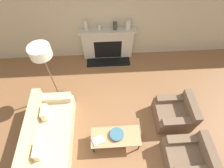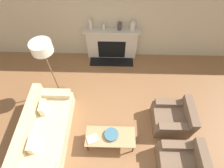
% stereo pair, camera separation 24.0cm
% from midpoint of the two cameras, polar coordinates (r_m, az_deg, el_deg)
% --- Properties ---
extents(ground_plane, '(18.00, 18.00, 0.00)m').
position_cam_midpoint_polar(ground_plane, '(4.46, -2.59, -19.80)').
color(ground_plane, brown).
extents(wall_back, '(18.00, 0.06, 2.90)m').
position_cam_midpoint_polar(wall_back, '(5.28, -4.42, 21.26)').
color(wall_back, '#BCAD8E').
rests_on(wall_back, ground_plane).
extents(fireplace, '(1.71, 0.59, 1.09)m').
position_cam_midpoint_polar(fireplace, '(5.72, -2.64, 12.73)').
color(fireplace, beige).
rests_on(fireplace, ground_plane).
extents(couch, '(0.94, 1.97, 0.79)m').
position_cam_midpoint_polar(couch, '(4.53, -21.48, -15.15)').
color(couch, '#CCB78E').
rests_on(couch, ground_plane).
extents(armchair_near, '(0.89, 0.82, 0.75)m').
position_cam_midpoint_polar(armchair_near, '(4.37, 21.96, -21.26)').
color(armchair_near, brown).
rests_on(armchair_near, ground_plane).
extents(armchair_far, '(0.89, 0.82, 0.75)m').
position_cam_midpoint_polar(armchair_far, '(4.69, 18.39, -9.15)').
color(armchair_far, brown).
rests_on(armchair_far, ground_plane).
extents(coffee_table, '(1.13, 0.48, 0.40)m').
position_cam_midpoint_polar(coffee_table, '(4.14, -0.50, -16.91)').
color(coffee_table, tan).
rests_on(coffee_table, ground_plane).
extents(bowl, '(0.31, 0.31, 0.07)m').
position_cam_midpoint_polar(bowl, '(4.08, -0.21, -16.15)').
color(bowl, '#38667A').
rests_on(bowl, coffee_table).
extents(book, '(0.30, 0.27, 0.02)m').
position_cam_midpoint_polar(book, '(4.09, -6.32, -17.88)').
color(book, '#B2A893').
rests_on(book, coffee_table).
extents(floor_lamp, '(0.48, 0.48, 1.85)m').
position_cam_midpoint_polar(floor_lamp, '(4.15, -23.46, 8.29)').
color(floor_lamp, brown).
rests_on(floor_lamp, ground_plane).
extents(mantel_vase_left, '(0.09, 0.09, 0.32)m').
position_cam_midpoint_polar(mantel_vase_left, '(5.32, -9.90, 18.25)').
color(mantel_vase_left, beige).
rests_on(mantel_vase_left, fireplace).
extents(mantel_vase_center_left, '(0.10, 0.10, 0.18)m').
position_cam_midpoint_polar(mantel_vase_center_left, '(5.33, -5.55, 17.94)').
color(mantel_vase_center_left, beige).
rests_on(mantel_vase_center_left, fireplace).
extents(mantel_vase_center_right, '(0.11, 0.11, 0.22)m').
position_cam_midpoint_polar(mantel_vase_center_right, '(5.32, -0.39, 18.40)').
color(mantel_vase_center_right, '#3D383D').
rests_on(mantel_vase_center_right, fireplace).
extents(mantel_vase_right, '(0.15, 0.15, 0.26)m').
position_cam_midpoint_polar(mantel_vase_right, '(5.34, 3.94, 18.67)').
color(mantel_vase_right, beige).
rests_on(mantel_vase_right, fireplace).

